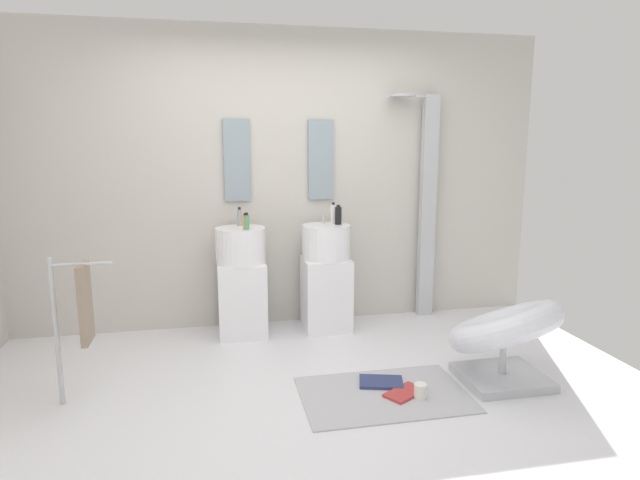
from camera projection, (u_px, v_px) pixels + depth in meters
name	position (u px, v px, depth m)	size (l,w,h in m)	color
ground_plane	(314.00, 406.00, 3.35)	(4.80, 3.60, 0.04)	silver
rear_partition	(279.00, 180.00, 4.70)	(4.80, 0.10, 2.60)	beige
pedestal_sink_left	(242.00, 281.00, 4.48)	(0.42, 0.42, 1.03)	white
pedestal_sink_right	(326.00, 276.00, 4.63)	(0.42, 0.42, 1.03)	white
vanity_mirror_left	(237.00, 160.00, 4.53)	(0.22, 0.03, 0.70)	#8C9EA8
vanity_mirror_right	(321.00, 160.00, 4.67)	(0.22, 0.03, 0.70)	#8C9EA8
shower_column	(426.00, 202.00, 4.89)	(0.49, 0.24, 2.05)	#B7BABF
lounge_chair	(505.00, 333.00, 3.60)	(1.09, 1.09, 0.65)	#B7BABF
towel_rack	(81.00, 307.00, 3.26)	(0.37, 0.22, 0.95)	#B7BABF
area_rug	(384.00, 394.00, 3.46)	(1.08, 0.72, 0.01)	#B2B2B7
magazine_red	(405.00, 393.00, 3.45)	(0.28, 0.15, 0.02)	#B73838
magazine_navy	(381.00, 382.00, 3.60)	(0.29, 0.20, 0.02)	navy
coffee_mug	(420.00, 391.00, 3.39)	(0.08, 0.08, 0.10)	white
soap_bottle_grey	(240.00, 217.00, 4.51)	(0.04, 0.04, 0.16)	#99999E
soap_bottle_black	(338.00, 215.00, 4.57)	(0.06, 0.06, 0.17)	black
soap_bottle_green	(247.00, 222.00, 4.29)	(0.04, 0.04, 0.14)	#59996B
soap_bottle_white	(333.00, 214.00, 4.64)	(0.05, 0.05, 0.18)	white
soap_bottle_amber	(245.00, 222.00, 4.30)	(0.04, 0.04, 0.14)	#C68C38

